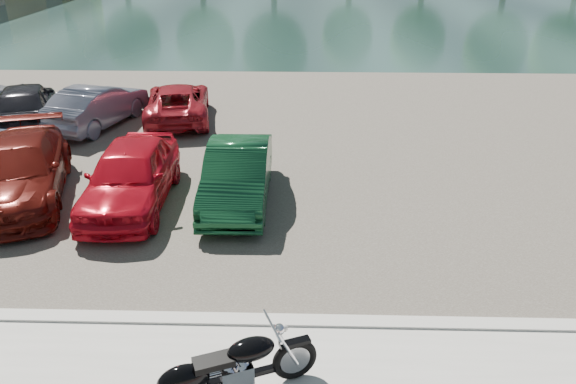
{
  "coord_description": "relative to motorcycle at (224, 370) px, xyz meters",
  "views": [
    {
      "loc": [
        0.68,
        -5.55,
        6.08
      ],
      "look_at": [
        0.38,
        4.94,
        1.1
      ],
      "focal_mm": 35.0,
      "sensor_mm": 36.0,
      "label": 1
    }
  ],
  "objects": [
    {
      "name": "car_8",
      "position": [
        -8.14,
        11.85,
        0.21
      ],
      "size": [
        3.05,
        4.65,
        1.47
      ],
      "primitive_type": "imported",
      "rotation": [
        0.0,
        0.0,
        3.47
      ],
      "color": "black",
      "rests_on": "parking_lot"
    },
    {
      "name": "motorcycle",
      "position": [
        0.0,
        0.0,
        0.0
      ],
      "size": [
        2.22,
        1.12,
        1.05
      ],
      "rotation": [
        0.0,
        0.0,
        0.38
      ],
      "color": "black",
      "rests_on": "promenade"
    },
    {
      "name": "kerb",
      "position": [
        0.38,
        1.68,
        -0.49
      ],
      "size": [
        60.0,
        0.3,
        0.14
      ],
      "primitive_type": "cube",
      "color": "#ACAAA2",
      "rests_on": "ground"
    },
    {
      "name": "car_4",
      "position": [
        -2.99,
        6.08,
        0.23
      ],
      "size": [
        1.9,
        4.46,
        1.5
      ],
      "primitive_type": "imported",
      "rotation": [
        0.0,
        0.0,
        0.03
      ],
      "color": "#B80C1B",
      "rests_on": "parking_lot"
    },
    {
      "name": "river",
      "position": [
        0.38,
        39.68,
        -0.56
      ],
      "size": [
        120.0,
        40.0,
        0.0
      ],
      "primitive_type": "cube",
      "color": "#1B322F",
      "rests_on": "ground"
    },
    {
      "name": "car_3",
      "position": [
        -5.76,
        6.31,
        0.2
      ],
      "size": [
        3.34,
        5.34,
        1.44
      ],
      "primitive_type": "imported",
      "rotation": [
        0.0,
        0.0,
        0.28
      ],
      "color": "#53110B",
      "rests_on": "parking_lot"
    },
    {
      "name": "car_9",
      "position": [
        -5.75,
        11.85,
        0.17
      ],
      "size": [
        2.56,
        4.42,
        1.38
      ],
      "primitive_type": "imported",
      "rotation": [
        0.0,
        0.0,
        2.86
      ],
      "color": "slate",
      "rests_on": "parking_lot"
    },
    {
      "name": "car_10",
      "position": [
        -3.24,
        12.59,
        0.1
      ],
      "size": [
        2.75,
        4.72,
        1.24
      ],
      "primitive_type": "imported",
      "rotation": [
        0.0,
        0.0,
        3.3
      ],
      "color": "maroon",
      "rests_on": "parking_lot"
    },
    {
      "name": "parking_lot",
      "position": [
        0.38,
        10.68,
        -0.54
      ],
      "size": [
        60.0,
        18.0,
        0.04
      ],
      "primitive_type": "cube",
      "color": "#463F38",
      "rests_on": "ground"
    },
    {
      "name": "car_5",
      "position": [
        -0.5,
        6.32,
        0.17
      ],
      "size": [
        1.51,
        4.2,
        1.38
      ],
      "primitive_type": "imported",
      "rotation": [
        0.0,
        0.0,
        0.01
      ],
      "color": "#114023",
      "rests_on": "parking_lot"
    }
  ]
}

